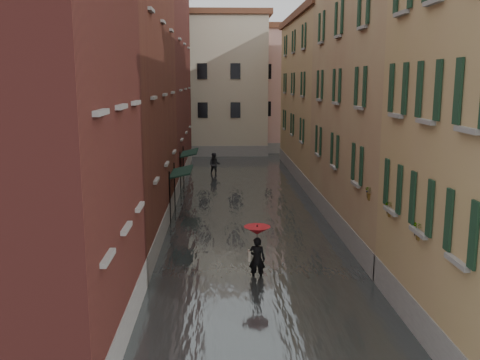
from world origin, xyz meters
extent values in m
plane|color=#525254|center=(0.00, 0.00, 0.00)|extent=(120.00, 120.00, 0.00)
cube|color=#484E4F|center=(0.00, 13.00, 0.10)|extent=(10.00, 60.00, 0.20)
cube|color=#582A1B|center=(-7.00, 9.00, 6.25)|extent=(6.00, 14.00, 12.50)
cube|color=maroon|center=(-7.00, 24.00, 7.00)|extent=(6.00, 16.00, 14.00)
cube|color=tan|center=(7.00, 9.00, 6.50)|extent=(6.00, 14.00, 13.00)
cube|color=tan|center=(7.00, 24.00, 5.75)|extent=(6.00, 16.00, 11.50)
cube|color=#BCB496|center=(-3.00, 38.00, 6.50)|extent=(12.00, 9.00, 13.00)
cube|color=tan|center=(6.00, 40.00, 6.00)|extent=(10.00, 9.00, 12.00)
cube|color=black|center=(-3.45, 11.68, 2.55)|extent=(1.09, 2.80, 0.31)
cylinder|color=black|center=(-3.95, 10.28, 1.40)|extent=(0.06, 0.06, 2.80)
cylinder|color=black|center=(-3.95, 13.09, 1.40)|extent=(0.06, 0.06, 2.80)
cube|color=black|center=(-3.45, 18.91, 2.55)|extent=(1.09, 2.91, 0.31)
cylinder|color=black|center=(-3.95, 17.46, 1.40)|extent=(0.06, 0.06, 2.80)
cylinder|color=black|center=(-3.95, 20.36, 1.40)|extent=(0.06, 0.06, 2.80)
cube|color=brown|center=(4.12, -1.83, 3.15)|extent=(0.22, 0.85, 0.18)
imported|color=#265926|center=(4.12, -1.83, 3.57)|extent=(0.59, 0.51, 0.66)
cube|color=brown|center=(4.12, 0.70, 3.15)|extent=(0.22, 0.85, 0.18)
imported|color=#265926|center=(4.12, 0.70, 3.57)|extent=(0.59, 0.51, 0.66)
cube|color=brown|center=(4.12, 3.09, 3.15)|extent=(0.22, 0.85, 0.18)
imported|color=#265926|center=(4.12, 3.09, 3.57)|extent=(0.59, 0.51, 0.66)
imported|color=black|center=(-0.12, 2.73, 0.83)|extent=(0.67, 0.50, 1.66)
cube|color=beige|center=(-0.40, 2.78, 0.95)|extent=(0.08, 0.30, 0.38)
cylinder|color=black|center=(-0.12, 2.73, 1.35)|extent=(0.02, 0.02, 1.00)
cone|color=#AC0B11|center=(-0.12, 2.73, 1.92)|extent=(0.99, 0.99, 0.28)
imported|color=black|center=(-1.87, 24.33, 0.90)|extent=(0.92, 0.74, 1.80)
camera|label=1|loc=(-1.43, -15.79, 7.26)|focal=40.00mm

